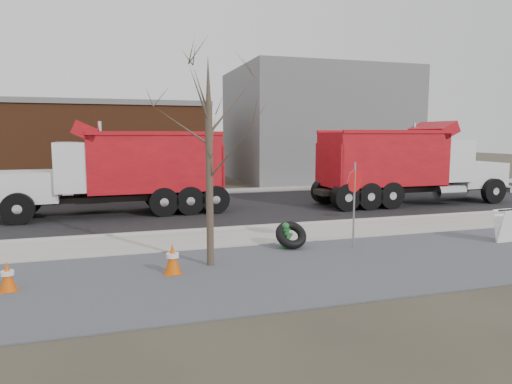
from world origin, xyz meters
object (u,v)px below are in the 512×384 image
object	(u,v)px
fire_hydrant	(286,236)
stop_sign	(354,190)
sandwich_board	(507,226)
dump_truck_red_b	(125,168)
dump_truck_red_a	(406,163)
truck_tire	(291,235)

from	to	relation	value
fire_hydrant	stop_sign	distance (m)	2.39
sandwich_board	dump_truck_red_b	world-z (taller)	dump_truck_red_b
sandwich_board	dump_truck_red_a	size ratio (longest dim) A/B	0.11
truck_tire	stop_sign	world-z (taller)	stop_sign
fire_hydrant	dump_truck_red_a	size ratio (longest dim) A/B	0.08
dump_truck_red_a	dump_truck_red_b	world-z (taller)	dump_truck_red_a
fire_hydrant	stop_sign	size ratio (longest dim) A/B	0.31
truck_tire	sandwich_board	xyz separation A→B (m)	(6.54, -1.27, 0.13)
fire_hydrant	dump_truck_red_b	world-z (taller)	dump_truck_red_b
stop_sign	dump_truck_red_a	distance (m)	9.67
sandwich_board	dump_truck_red_a	world-z (taller)	dump_truck_red_a
stop_sign	dump_truck_red_a	size ratio (longest dim) A/B	0.26
stop_sign	dump_truck_red_b	size ratio (longest dim) A/B	0.28
truck_tire	dump_truck_red_b	distance (m)	8.79
sandwich_board	dump_truck_red_b	size ratio (longest dim) A/B	0.11
truck_tire	sandwich_board	bearing A→B (deg)	-11.02
truck_tire	stop_sign	distance (m)	2.23
fire_hydrant	sandwich_board	distance (m)	6.81
dump_truck_red_a	dump_truck_red_b	bearing A→B (deg)	175.91
truck_tire	fire_hydrant	bearing A→B (deg)	141.40
fire_hydrant	sandwich_board	xyz separation A→B (m)	(6.67, -1.38, 0.19)
dump_truck_red_b	sandwich_board	bearing A→B (deg)	139.47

